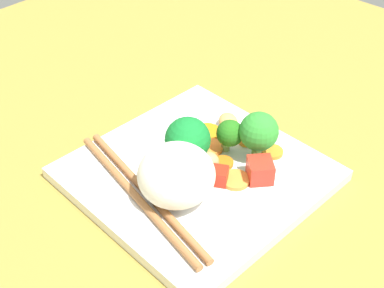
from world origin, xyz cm
name	(u,v)px	position (x,y,z in cm)	size (l,w,h in cm)	color
ground_plane	(197,185)	(0.00, 0.00, -1.00)	(110.00, 110.00, 2.00)	olive
square_plate	(197,174)	(0.00, 0.00, 0.68)	(24.29, 24.29, 1.36)	white
rice_mound	(176,175)	(4.53, 1.36, 4.41)	(7.93, 7.88, 6.08)	white
broccoli_floret_0	(186,141)	(0.21, -1.39, 4.74)	(5.02, 5.02, 6.02)	#75B95F
broccoli_floret_1	(230,134)	(-4.74, 0.58, 3.97)	(3.08, 3.08, 4.29)	#73AE59
broccoli_floret_2	(259,132)	(-6.27, 3.38, 4.87)	(4.37, 4.37, 5.80)	#598F3E
carrot_slice_0	(207,132)	(-5.59, -3.49, 1.59)	(3.13, 3.13, 0.45)	orange
carrot_slice_1	(272,152)	(-7.91, 4.39, 1.60)	(2.42, 2.42, 0.47)	orange
carrot_slice_2	(223,163)	(-2.65, 1.53, 1.57)	(2.28, 2.28, 0.41)	orange
carrot_slice_3	(210,147)	(-3.60, -1.30, 1.62)	(2.97, 2.97, 0.52)	orange
carrot_slice_4	(247,140)	(-7.56, 0.94, 1.64)	(2.11, 2.11, 0.56)	orange
carrot_slice_5	(235,180)	(-1.39, 4.31, 1.60)	(3.09, 3.09, 0.46)	orange
pepper_chunk_0	(190,139)	(-2.38, -3.24, 2.48)	(3.04, 2.38, 2.23)	red
pepper_chunk_1	(215,177)	(0.29, 2.85, 2.25)	(2.34, 1.88, 1.78)	red
pepper_chunk_2	(260,170)	(-3.55, 5.90, 2.55)	(2.75, 2.57, 2.38)	red
chicken_piece_0	(228,121)	(-8.30, -2.60, 2.18)	(2.92, 2.30, 1.63)	tan
chicken_piece_1	(206,161)	(-0.81, 0.66, 2.46)	(2.77, 2.24, 2.19)	tan
chopstick_pair	(141,194)	(7.09, -1.33, 1.77)	(6.48, 22.47, 0.81)	#A2683A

